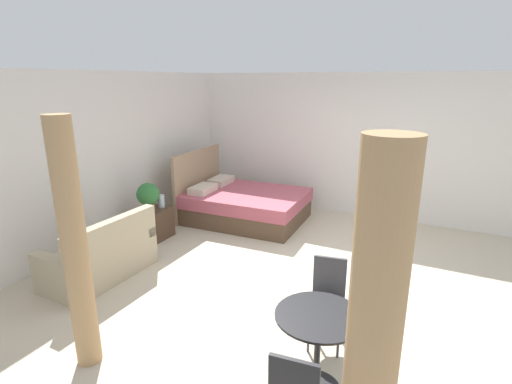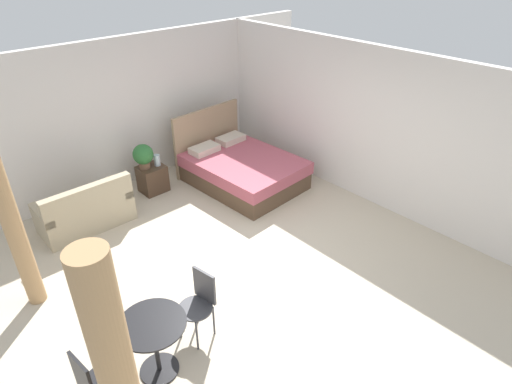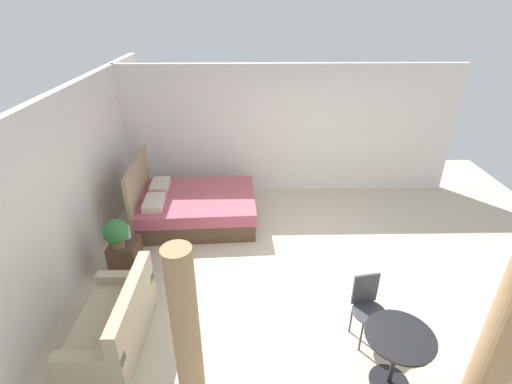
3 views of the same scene
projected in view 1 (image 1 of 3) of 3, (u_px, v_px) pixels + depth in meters
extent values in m
cube|color=beige|center=(311.00, 275.00, 5.16)|extent=(8.46, 9.67, 0.02)
cube|color=silver|center=(116.00, 156.00, 6.23)|extent=(8.46, 0.12, 2.61)
cube|color=silver|center=(362.00, 146.00, 7.14)|extent=(0.12, 6.67, 2.61)
cube|color=brown|center=(247.00, 212.00, 7.09)|extent=(1.59, 2.05, 0.32)
cube|color=#B25160|center=(247.00, 198.00, 7.02)|extent=(1.63, 2.10, 0.22)
cube|color=#997F60|center=(198.00, 182.00, 7.36)|extent=(1.56, 0.13, 1.22)
cube|color=beige|center=(203.00, 189.00, 6.96)|extent=(0.55, 0.35, 0.12)
cube|color=beige|center=(221.00, 181.00, 7.54)|extent=(0.55, 0.35, 0.12)
cube|color=tan|center=(100.00, 262.00, 5.04)|extent=(1.39, 0.73, 0.40)
cube|color=tan|center=(113.00, 236.00, 4.80)|extent=(1.38, 0.15, 0.43)
cube|color=tan|center=(133.00, 228.00, 5.50)|extent=(0.15, 0.72, 0.12)
cube|color=tan|center=(54.00, 263.00, 4.44)|extent=(0.15, 0.72, 0.12)
cube|color=#473323|center=(156.00, 223.00, 6.29)|extent=(0.45, 0.40, 0.49)
cylinder|color=brown|center=(149.00, 207.00, 6.14)|extent=(0.19, 0.19, 0.11)
sphere|color=#2D6B33|center=(148.00, 194.00, 6.08)|extent=(0.36, 0.36, 0.36)
cylinder|color=silver|center=(161.00, 201.00, 6.29)|extent=(0.11, 0.11, 0.20)
cylinder|color=black|center=(317.00, 354.00, 3.14)|extent=(0.05, 0.05, 0.69)
cylinder|color=black|center=(319.00, 316.00, 3.04)|extent=(0.70, 0.70, 0.02)
cylinder|color=#3F3F44|center=(309.00, 332.00, 3.63)|extent=(0.02, 0.02, 0.43)
cylinder|color=#3F3F44|center=(338.00, 337.00, 3.55)|extent=(0.02, 0.02, 0.43)
cylinder|color=#3F3F44|center=(313.00, 316.00, 3.88)|extent=(0.02, 0.02, 0.43)
cylinder|color=#3F3F44|center=(341.00, 320.00, 3.81)|extent=(0.02, 0.02, 0.43)
cylinder|color=#3F3F44|center=(326.00, 306.00, 3.66)|extent=(0.45, 0.45, 0.02)
cube|color=#3F3F44|center=(330.00, 277.00, 3.75)|extent=(0.08, 0.31, 0.41)
cylinder|color=tan|center=(374.00, 329.00, 2.21)|extent=(0.31, 0.31, 2.23)
cylinder|color=tan|center=(75.00, 248.00, 3.27)|extent=(0.21, 0.21, 2.23)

